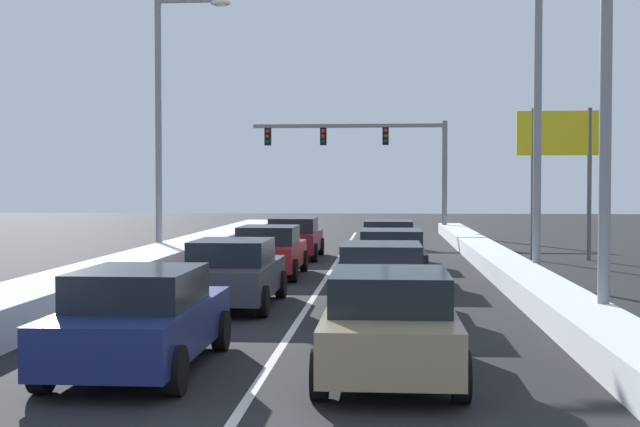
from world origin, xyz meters
name	(u,v)px	position (x,y,z in m)	size (l,w,h in m)	color
ground_plane	(319,290)	(0.00, 16.68, 0.00)	(120.00, 120.00, 0.00)	black
lane_stripe_between_right_lane_and_center_lane	(329,273)	(0.00, 20.85, 0.00)	(0.14, 45.87, 0.01)	silver
snow_bank_right_shoulder	(503,266)	(5.30, 20.85, 0.28)	(1.21, 45.87, 0.56)	white
snow_bank_left_shoulder	(160,261)	(-5.30, 20.85, 0.36)	(1.81, 45.87, 0.73)	white
sedan_tan_right_lane_nearest	(390,322)	(1.81, 6.64, 0.76)	(2.00, 4.50, 1.51)	#937F60
sedan_silver_right_lane_second	(381,279)	(1.66, 12.44, 0.76)	(2.00, 4.50, 1.51)	#B7BABF
sedan_black_right_lane_third	(391,257)	(1.89, 18.09, 0.76)	(2.00, 4.50, 1.51)	black
sedan_white_right_lane_fourth	(388,242)	(1.82, 24.20, 0.76)	(2.00, 4.50, 1.51)	silver
sedan_navy_center_lane_nearest	(141,318)	(-1.85, 6.72, 0.76)	(2.00, 4.50, 1.51)	navy
sedan_charcoal_center_lane_second	(233,273)	(-1.67, 13.43, 0.76)	(2.00, 4.50, 1.51)	#38383D
sedan_red_center_lane_third	(269,251)	(-1.73, 19.87, 0.76)	(2.00, 4.50, 1.51)	maroon
sedan_maroon_center_lane_fourth	(294,238)	(-1.67, 26.28, 0.76)	(2.00, 4.50, 1.51)	maroon
traffic_light_gantry	(376,148)	(1.18, 41.69, 4.72)	(10.60, 0.47, 6.20)	slate
street_lamp_right_near	(585,80)	(5.36, 10.42, 4.65)	(2.66, 0.36, 7.71)	gray
street_lamp_right_mid	(525,104)	(5.58, 18.76, 4.98)	(2.66, 0.36, 8.35)	gray
street_lamp_left_mid	(168,107)	(-5.82, 23.90, 5.45)	(2.66, 0.36, 9.23)	gray
roadside_sign_right	(561,149)	(8.05, 26.17, 4.02)	(3.20, 0.16, 5.50)	#59595B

